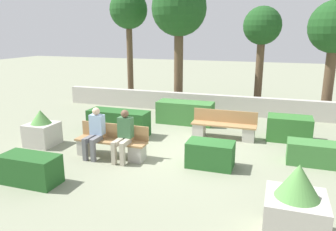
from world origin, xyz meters
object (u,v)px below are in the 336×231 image
at_px(person_seated_man, 95,130).
at_px(tree_rightmost, 335,30).
at_px(planter_corner_right, 295,208).
at_px(tree_center_left, 179,11).
at_px(planter_corner_left, 42,130).
at_px(tree_center_right, 262,29).
at_px(bench_front, 112,144).
at_px(person_seated_woman, 124,133).
at_px(tree_leftmost, 129,13).
at_px(bench_left_side, 224,128).

bearing_deg(person_seated_man, tree_rightmost, 47.10).
xyz_separation_m(planter_corner_right, tree_center_left, (-4.71, 8.95, 3.61)).
bearing_deg(planter_corner_left, tree_center_right, 50.87).
relative_size(person_seated_man, planter_corner_right, 1.02).
bearing_deg(tree_rightmost, tree_center_right, 170.83).
distance_m(bench_front, person_seated_woman, 0.61).
relative_size(planter_corner_right, tree_center_right, 0.30).
xyz_separation_m(person_seated_man, tree_rightmost, (6.43, 6.92, 2.64)).
bearing_deg(tree_rightmost, planter_corner_left, -141.93).
height_order(person_seated_man, tree_leftmost, tree_leftmost).
bearing_deg(tree_leftmost, planter_corner_left, -87.66).
height_order(person_seated_woman, tree_center_left, tree_center_left).
distance_m(tree_leftmost, tree_center_right, 6.06).
relative_size(person_seated_woman, tree_center_right, 0.31).
height_order(tree_center_right, tree_rightmost, tree_rightmost).
xyz_separation_m(person_seated_woman, tree_rightmost, (5.58, 6.92, 2.63)).
xyz_separation_m(planter_corner_left, tree_leftmost, (-0.28, 6.81, 3.70)).
bearing_deg(tree_center_left, planter_corner_left, -109.49).
distance_m(person_seated_man, planter_corner_right, 5.45).
xyz_separation_m(bench_left_side, planter_corner_right, (1.96, -4.92, 0.22)).
relative_size(bench_left_side, person_seated_woman, 1.51).
relative_size(bench_left_side, tree_center_left, 0.37).
xyz_separation_m(bench_front, planter_corner_left, (-2.41, 0.17, 0.12)).
relative_size(bench_front, tree_leftmost, 0.39).
bearing_deg(person_seated_man, tree_center_right, 63.15).
xyz_separation_m(bench_left_side, planter_corner_left, (-5.03, -2.40, 0.12)).
xyz_separation_m(tree_leftmost, tree_center_right, (6.01, 0.23, -0.76)).
bearing_deg(planter_corner_left, tree_rightmost, 38.07).
bearing_deg(bench_front, person_seated_woman, -17.94).
xyz_separation_m(person_seated_man, planter_corner_right, (4.97, -2.21, -0.18)).
xyz_separation_m(person_seated_man, person_seated_woman, (0.85, 0.00, 0.00)).
bearing_deg(planter_corner_left, bench_front, -3.98).
distance_m(planter_corner_right, tree_rightmost, 9.66).
xyz_separation_m(person_seated_woman, tree_center_right, (2.88, 7.36, 2.66)).
bearing_deg(person_seated_man, tree_leftmost, 107.79).
bearing_deg(bench_front, planter_corner_right, -27.24).
height_order(person_seated_woman, planter_corner_left, person_seated_woman).
height_order(bench_front, planter_corner_left, planter_corner_left).
relative_size(person_seated_man, tree_leftmost, 0.26).
height_order(bench_left_side, tree_center_left, tree_center_left).
distance_m(tree_leftmost, tree_center_left, 2.58).
bearing_deg(bench_front, tree_center_left, 91.19).
bearing_deg(tree_leftmost, tree_center_left, -8.42).
distance_m(person_seated_man, tree_center_left, 7.57).
bearing_deg(tree_center_left, person_seated_man, -92.28).
xyz_separation_m(bench_front, tree_center_left, (-0.14, 6.60, 3.83)).
relative_size(bench_left_side, planter_corner_left, 1.89).
height_order(person_seated_man, tree_center_right, tree_center_right).
xyz_separation_m(person_seated_man, tree_center_left, (0.27, 6.75, 3.43)).
bearing_deg(person_seated_woman, planter_corner_right, -28.16).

